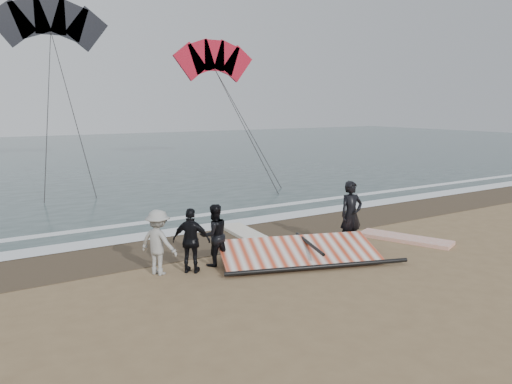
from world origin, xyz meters
TOP-DOWN VIEW (x-y plane):
  - ground at (0.00, 0.00)m, footprint 120.00×120.00m
  - sea at (0.00, 33.00)m, footprint 120.00×54.00m
  - wet_sand at (0.00, 4.50)m, footprint 120.00×2.80m
  - foam_near at (0.00, 5.90)m, footprint 120.00×0.90m
  - foam_far at (0.00, 7.60)m, footprint 120.00×0.45m
  - man_main at (0.85, 1.77)m, footprint 0.73×0.53m
  - board_white at (2.74, 1.48)m, footprint 1.70×2.72m
  - board_cream at (-0.93, 4.33)m, footprint 0.95×2.72m
  - trio_cluster at (-3.80, 2.41)m, footprint 2.27×1.31m
  - sail_rig at (-1.20, 1.59)m, footprint 4.38×2.92m
  - kite_red at (7.35, 22.21)m, footprint 6.32×6.47m
  - kite_dark at (-2.67, 23.00)m, footprint 7.21×5.22m

SIDE VIEW (x-z plane):
  - ground at x=0.00m, z-range 0.00..0.00m
  - wet_sand at x=0.00m, z-range 0.00..0.01m
  - sea at x=0.00m, z-range 0.00..0.02m
  - foam_near at x=0.00m, z-range 0.02..0.03m
  - foam_far at x=0.00m, z-range 0.02..0.03m
  - board_white at x=2.74m, z-range 0.00..0.11m
  - board_cream at x=-0.93m, z-range 0.00..0.11m
  - sail_rig at x=-1.20m, z-range -0.06..0.45m
  - trio_cluster at x=-3.80m, z-range 0.00..1.54m
  - man_main at x=0.85m, z-range 0.00..1.87m
  - kite_red at x=7.35m, z-range -0.66..13.96m
  - kite_dark at x=-2.67m, z-range 1.70..14.89m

